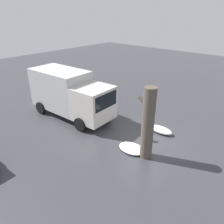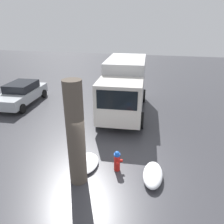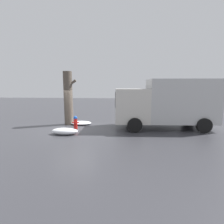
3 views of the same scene
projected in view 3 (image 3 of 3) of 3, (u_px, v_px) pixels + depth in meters
name	position (u px, v px, depth m)	size (l,w,h in m)	color
ground_plane	(76.00, 129.00, 11.57)	(60.00, 60.00, 0.00)	#38383D
fire_hydrant	(76.00, 122.00, 11.50)	(0.44, 0.35, 0.86)	red
tree_trunk	(68.00, 98.00, 12.61)	(0.96, 0.63, 3.84)	brown
delivery_truck	(166.00, 103.00, 11.51)	(6.51, 2.89, 3.23)	beige
parked_car	(150.00, 105.00, 18.78)	(4.53, 2.21, 1.47)	#ADB2B7
snow_pile_by_hydrant	(81.00, 123.00, 12.86)	(1.54, 1.06, 0.22)	white
snow_pile_curbside	(65.00, 131.00, 10.17)	(1.56, 0.72, 0.38)	white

